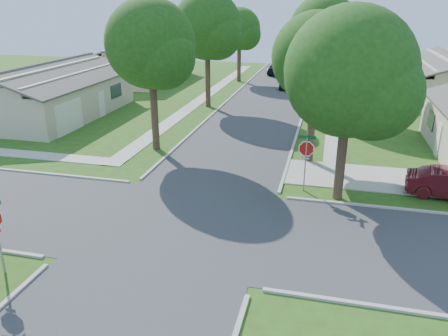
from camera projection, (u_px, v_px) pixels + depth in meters
ground at (181, 224)px, 18.11m from camera, size 100.00×100.00×0.00m
road_ns at (181, 224)px, 18.10m from camera, size 7.00×100.00×0.02m
sidewalk_ne at (335, 100)px, 40.31m from camera, size 1.20×40.00×0.04m
sidewalk_nw at (208, 94)px, 43.01m from camera, size 1.20×40.00×0.04m
driveway at (369, 178)px, 22.78m from camera, size 8.80×3.60×0.05m
stop_sign_ne at (306, 151)px, 20.59m from camera, size 1.05×0.80×2.98m
tree_e_near at (317, 62)px, 23.19m from camera, size 4.97×4.80×8.28m
tree_e_mid at (324, 34)px, 33.84m from camera, size 5.59×5.40×9.21m
tree_e_far at (328, 28)px, 45.72m from camera, size 5.17×5.00×8.72m
tree_w_near at (152, 48)px, 25.09m from camera, size 5.38×5.20×8.97m
tree_w_mid at (208, 29)px, 35.83m from camera, size 5.80×5.60×9.56m
tree_w_far at (240, 31)px, 47.97m from camera, size 4.76×4.60×8.04m
tree_ne_corner at (351, 78)px, 18.50m from camera, size 5.80×5.60×8.66m
house_ne_far at (447, 83)px, 40.31m from camera, size 8.42×13.60×4.23m
house_nw_near at (51, 97)px, 34.69m from camera, size 8.42×13.60×4.23m
house_nw_far at (139, 67)px, 50.09m from camera, size 8.42×13.60×4.23m
car_curb_east at (288, 82)px, 45.78m from camera, size 1.63×4.01×1.36m
car_curb_west at (276, 69)px, 54.46m from camera, size 1.98×4.61×1.33m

